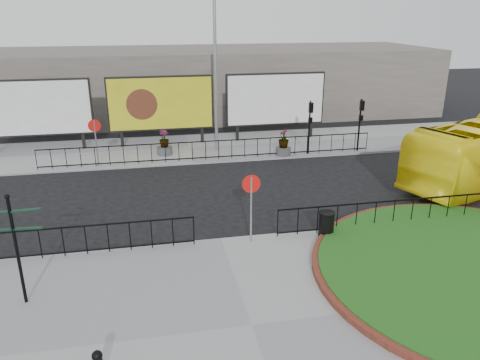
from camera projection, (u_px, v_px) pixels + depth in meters
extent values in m
plane|color=black|center=(221.00, 241.00, 16.78)|extent=(90.00, 90.00, 0.00)
cube|color=gray|center=(252.00, 327.00, 12.16)|extent=(30.00, 10.00, 0.12)
cube|color=gray|center=(189.00, 148.00, 27.82)|extent=(44.00, 6.00, 0.12)
cylinder|color=gray|center=(96.00, 144.00, 24.08)|extent=(0.07, 0.07, 2.40)
cylinder|color=red|center=(94.00, 126.00, 23.75)|extent=(0.64, 0.03, 0.64)
cylinder|color=white|center=(94.00, 126.00, 23.77)|extent=(0.50, 0.03, 0.50)
cylinder|color=gray|center=(251.00, 210.00, 16.15)|extent=(0.07, 0.07, 2.40)
cylinder|color=red|center=(251.00, 184.00, 15.82)|extent=(0.64, 0.03, 0.64)
cylinder|color=white|center=(251.00, 184.00, 15.84)|extent=(0.50, 0.03, 0.50)
cube|color=black|center=(84.00, 140.00, 27.43)|extent=(0.18, 0.18, 1.00)
cube|color=black|center=(35.00, 108.00, 26.31)|extent=(6.20, 0.25, 3.20)
cube|color=white|center=(35.00, 108.00, 26.16)|extent=(6.00, 0.06, 3.00)
cube|color=black|center=(122.00, 138.00, 27.83)|extent=(0.18, 0.18, 1.00)
cube|color=black|center=(202.00, 134.00, 28.71)|extent=(0.18, 0.18, 1.00)
cube|color=black|center=(161.00, 103.00, 27.59)|extent=(6.20, 0.25, 3.20)
cube|color=yellow|center=(161.00, 104.00, 27.44)|extent=(6.00, 0.06, 3.00)
cube|color=black|center=(237.00, 132.00, 29.12)|extent=(0.18, 0.18, 1.00)
cube|color=black|center=(311.00, 129.00, 30.00)|extent=(0.18, 0.18, 1.00)
cube|color=black|center=(275.00, 99.00, 28.87)|extent=(6.20, 0.25, 3.20)
cube|color=white|center=(276.00, 100.00, 28.72)|extent=(6.00, 0.06, 3.00)
cylinder|color=gray|center=(215.00, 72.00, 25.61)|extent=(0.18, 0.18, 9.00)
cylinder|color=black|center=(309.00, 128.00, 26.08)|extent=(0.10, 0.10, 3.00)
cube|color=black|center=(311.00, 108.00, 25.57)|extent=(0.22, 0.18, 0.55)
cube|color=black|center=(310.00, 120.00, 25.81)|extent=(0.20, 0.16, 0.30)
cylinder|color=black|center=(359.00, 125.00, 26.63)|extent=(0.10, 0.10, 3.00)
cube|color=black|center=(362.00, 106.00, 26.12)|extent=(0.22, 0.18, 0.55)
cube|color=black|center=(361.00, 118.00, 26.36)|extent=(0.20, 0.16, 0.30)
cube|color=slate|center=(176.00, 83.00, 36.20)|extent=(40.00, 10.00, 5.00)
cylinder|color=black|center=(17.00, 252.00, 12.56)|extent=(0.09, 0.09, 3.13)
sphere|color=black|center=(7.00, 196.00, 12.01)|extent=(0.14, 0.14, 0.14)
cube|color=black|center=(26.00, 210.00, 12.25)|extent=(0.74, 0.19, 0.03)
cube|color=black|center=(28.00, 228.00, 12.37)|extent=(0.74, 0.20, 0.03)
sphere|color=black|center=(97.00, 356.00, 10.17)|extent=(0.24, 0.24, 0.24)
cylinder|color=black|center=(326.00, 225.00, 16.72)|extent=(0.54, 0.54, 0.89)
cylinder|color=black|center=(327.00, 213.00, 16.56)|extent=(0.58, 0.58, 0.06)
cylinder|color=#4C4C4F|center=(165.00, 151.00, 26.35)|extent=(0.86, 0.86, 0.45)
imported|color=#164412|center=(164.00, 138.00, 26.10)|extent=(0.75, 0.75, 0.98)
cylinder|color=#4C4C4F|center=(283.00, 151.00, 26.25)|extent=(0.84, 0.84, 0.44)
imported|color=#164412|center=(284.00, 138.00, 26.00)|extent=(0.63, 0.63, 1.06)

